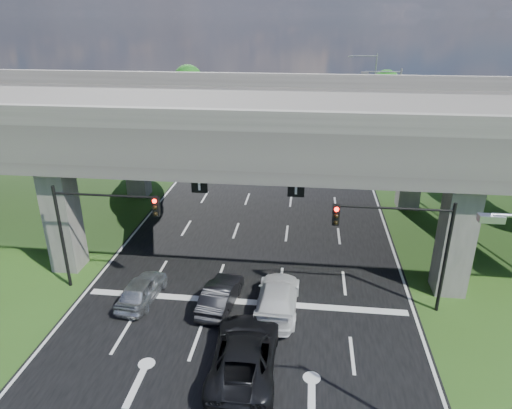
% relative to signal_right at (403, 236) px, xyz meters
% --- Properties ---
extents(ground, '(160.00, 160.00, 0.00)m').
position_rel_signal_right_xyz_m(ground, '(-7.82, -3.94, -4.19)').
color(ground, '#294716').
rests_on(ground, ground).
extents(road, '(18.00, 120.00, 0.03)m').
position_rel_signal_right_xyz_m(road, '(-7.82, 6.06, -4.17)').
color(road, black).
rests_on(road, ground).
extents(overpass, '(80.00, 15.00, 10.00)m').
position_rel_signal_right_xyz_m(overpass, '(-7.82, 8.06, 3.73)').
color(overpass, '#33302E').
rests_on(overpass, ground).
extents(warehouse, '(20.00, 10.00, 4.00)m').
position_rel_signal_right_xyz_m(warehouse, '(-33.82, 31.06, -2.19)').
color(warehouse, '#9E9E99').
rests_on(warehouse, ground).
extents(signal_right, '(5.76, 0.54, 6.00)m').
position_rel_signal_right_xyz_m(signal_right, '(0.00, 0.00, 0.00)').
color(signal_right, black).
rests_on(signal_right, ground).
extents(signal_left, '(5.76, 0.54, 6.00)m').
position_rel_signal_right_xyz_m(signal_left, '(-15.65, 0.00, 0.00)').
color(signal_left, black).
rests_on(signal_left, ground).
extents(streetlight_far, '(3.38, 0.25, 10.00)m').
position_rel_signal_right_xyz_m(streetlight_far, '(2.27, 20.06, 1.66)').
color(streetlight_far, gray).
rests_on(streetlight_far, ground).
extents(streetlight_beyond, '(3.38, 0.25, 10.00)m').
position_rel_signal_right_xyz_m(streetlight_beyond, '(2.27, 36.06, 1.66)').
color(streetlight_beyond, gray).
rests_on(streetlight_beyond, ground).
extents(tree_left_near, '(4.50, 4.50, 7.80)m').
position_rel_signal_right_xyz_m(tree_left_near, '(-21.78, 22.06, 0.63)').
color(tree_left_near, black).
rests_on(tree_left_near, ground).
extents(tree_left_mid, '(3.91, 3.90, 6.76)m').
position_rel_signal_right_xyz_m(tree_left_mid, '(-24.78, 30.06, -0.01)').
color(tree_left_mid, black).
rests_on(tree_left_mid, ground).
extents(tree_left_far, '(4.80, 4.80, 8.32)m').
position_rel_signal_right_xyz_m(tree_left_far, '(-20.78, 38.06, 0.95)').
color(tree_left_far, black).
rests_on(tree_left_far, ground).
extents(tree_right_near, '(4.20, 4.20, 7.28)m').
position_rel_signal_right_xyz_m(tree_right_near, '(5.22, 24.06, 0.31)').
color(tree_right_near, black).
rests_on(tree_right_near, ground).
extents(tree_right_mid, '(3.91, 3.90, 6.76)m').
position_rel_signal_right_xyz_m(tree_right_mid, '(8.22, 32.06, -0.01)').
color(tree_right_mid, black).
rests_on(tree_right_mid, ground).
extents(tree_right_far, '(4.50, 4.50, 7.80)m').
position_rel_signal_right_xyz_m(tree_right_far, '(4.22, 40.06, 0.63)').
color(tree_right_far, black).
rests_on(tree_right_far, ground).
extents(car_silver, '(1.93, 4.09, 1.35)m').
position_rel_signal_right_xyz_m(car_silver, '(-13.22, -0.94, -3.48)').
color(car_silver, '#B8BCC1').
rests_on(car_silver, road).
extents(car_dark, '(1.90, 4.28, 1.37)m').
position_rel_signal_right_xyz_m(car_dark, '(-8.99, -0.94, -3.47)').
color(car_dark, black).
rests_on(car_dark, road).
extents(car_white, '(2.19, 5.18, 1.49)m').
position_rel_signal_right_xyz_m(car_white, '(-6.02, -0.94, -3.41)').
color(car_white, silver).
rests_on(car_white, road).
extents(car_trailing, '(2.85, 5.95, 1.64)m').
position_rel_signal_right_xyz_m(car_trailing, '(-7.10, -5.35, -3.34)').
color(car_trailing, black).
rests_on(car_trailing, road).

